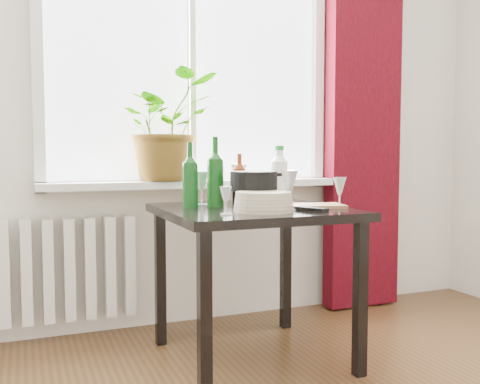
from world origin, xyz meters
name	(u,v)px	position (x,y,z in m)	size (l,w,h in m)	color
window	(191,49)	(0.00, 2.22, 1.60)	(1.72, 0.08, 1.62)	white
windowsill	(195,184)	(0.00, 2.15, 0.82)	(1.72, 0.20, 0.04)	silver
curtain	(363,107)	(1.12, 2.12, 1.30)	(0.50, 0.12, 2.56)	#37050D
radiator	(59,270)	(-0.75, 2.18, 0.38)	(0.80, 0.10, 0.55)	white
table	(253,227)	(0.10, 1.55, 0.65)	(0.85, 0.85, 0.74)	black
potted_plant	(165,127)	(-0.17, 2.17, 1.15)	(0.55, 0.47, 0.61)	#22751F
wine_bottle_left	(190,175)	(-0.18, 1.65, 0.90)	(0.07, 0.07, 0.31)	#0C4112
wine_bottle_right	(215,171)	(-0.05, 1.66, 0.91)	(0.08, 0.08, 0.34)	#0C4110
bottle_amber	(240,178)	(0.13, 1.80, 0.87)	(0.06, 0.06, 0.26)	maroon
cleaning_bottle	(279,174)	(0.32, 1.72, 0.89)	(0.09, 0.09, 0.31)	white
wineglass_front_right	(289,190)	(0.21, 1.38, 0.83)	(0.08, 0.08, 0.19)	#B3B9C1
wineglass_far_right	(340,192)	(0.47, 1.37, 0.81)	(0.06, 0.06, 0.15)	silver
wineglass_back_center	(239,182)	(0.15, 1.86, 0.85)	(0.09, 0.09, 0.21)	silver
wineglass_back_left	(202,188)	(-0.09, 1.76, 0.83)	(0.07, 0.07, 0.17)	#AFB8BD
wineglass_front_left	(226,200)	(-0.13, 1.31, 0.80)	(0.05, 0.05, 0.12)	white
plate_stack	(263,202)	(0.07, 1.36, 0.78)	(0.27, 0.27, 0.09)	beige
fondue_pot	(254,190)	(0.10, 1.53, 0.83)	(0.26, 0.22, 0.17)	black
tv_remote	(312,209)	(0.28, 1.30, 0.75)	(0.05, 0.16, 0.02)	black
cutting_board	(313,206)	(0.37, 1.44, 0.75)	(0.28, 0.18, 0.02)	#956343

